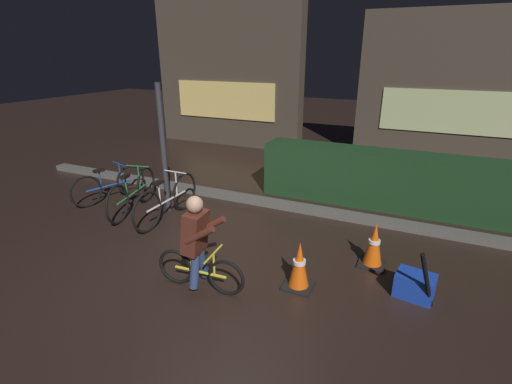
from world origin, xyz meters
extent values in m
plane|color=black|center=(0.00, 0.00, 0.00)|extent=(40.00, 40.00, 0.00)
cube|color=#56544F|center=(0.00, 2.20, 0.06)|extent=(12.00, 0.24, 0.12)
cube|color=#19381C|center=(1.80, 3.10, 0.53)|extent=(4.80, 0.70, 1.07)
cube|color=#42382D|center=(-3.43, 6.50, 2.44)|extent=(4.72, 0.50, 4.88)
cube|color=#F2D172|center=(-3.43, 6.23, 1.40)|extent=(3.30, 0.04, 1.10)
cube|color=#42382D|center=(2.72, 7.20, 1.91)|extent=(4.59, 0.50, 3.83)
cube|color=#BFCC8C|center=(2.72, 6.93, 1.34)|extent=(3.22, 0.04, 1.10)
cylinder|color=#2D2D33|center=(-1.89, 1.20, 1.16)|extent=(0.10, 0.10, 2.32)
torus|color=black|center=(-3.10, 1.57, 0.31)|extent=(0.23, 0.61, 0.62)
torus|color=black|center=(-3.38, 0.69, 0.31)|extent=(0.23, 0.61, 0.62)
cylinder|color=#19479E|center=(-3.24, 1.13, 0.31)|extent=(0.32, 0.90, 0.04)
cylinder|color=#19479E|center=(-3.29, 0.97, 0.49)|extent=(0.03, 0.03, 0.35)
cube|color=black|center=(-3.29, 0.97, 0.66)|extent=(0.16, 0.22, 0.05)
cylinder|color=#19479E|center=(-3.16, 1.37, 0.51)|extent=(0.03, 0.03, 0.39)
cylinder|color=#19479E|center=(-3.16, 1.37, 0.70)|extent=(0.45, 0.16, 0.02)
torus|color=black|center=(-2.55, 1.41, 0.35)|extent=(0.20, 0.69, 0.70)
torus|color=black|center=(-2.31, 0.39, 0.35)|extent=(0.20, 0.69, 0.70)
cylinder|color=#236B38|center=(-2.43, 0.90, 0.35)|extent=(0.28, 1.03, 0.04)
cylinder|color=#236B38|center=(-2.39, 0.72, 0.55)|extent=(0.03, 0.03, 0.39)
cube|color=black|center=(-2.39, 0.72, 0.74)|extent=(0.14, 0.22, 0.05)
cylinder|color=#236B38|center=(-2.50, 1.18, 0.57)|extent=(0.03, 0.03, 0.44)
cylinder|color=#236B38|center=(-2.50, 1.18, 0.79)|extent=(0.45, 0.13, 0.02)
torus|color=black|center=(-1.63, 1.40, 0.35)|extent=(0.04, 0.70, 0.70)
torus|color=black|center=(-1.63, 0.34, 0.35)|extent=(0.04, 0.70, 0.70)
cylinder|color=silver|center=(-1.63, 0.87, 0.35)|extent=(0.04, 1.06, 0.04)
cylinder|color=silver|center=(-1.63, 0.69, 0.55)|extent=(0.03, 0.03, 0.40)
cube|color=black|center=(-1.63, 0.69, 0.75)|extent=(0.10, 0.20, 0.05)
cylinder|color=silver|center=(-1.63, 1.16, 0.57)|extent=(0.03, 0.03, 0.45)
cylinder|color=silver|center=(-1.63, 1.16, 0.80)|extent=(0.46, 0.02, 0.02)
cube|color=black|center=(1.11, -0.10, 0.01)|extent=(0.36, 0.36, 0.03)
cone|color=#EA560F|center=(1.11, -0.10, 0.33)|extent=(0.26, 0.26, 0.60)
cylinder|color=white|center=(1.11, -0.10, 0.36)|extent=(0.16, 0.16, 0.05)
cube|color=black|center=(1.88, 0.82, 0.01)|extent=(0.36, 0.36, 0.03)
cone|color=#EA560F|center=(1.88, 0.82, 0.34)|extent=(0.26, 0.26, 0.61)
cylinder|color=white|center=(1.88, 0.82, 0.37)|extent=(0.16, 0.16, 0.05)
cube|color=#193DB7|center=(2.45, 0.30, 0.15)|extent=(0.48, 0.38, 0.30)
torus|color=black|center=(0.36, -0.63, 0.24)|extent=(0.49, 0.08, 0.48)
torus|color=black|center=(-0.34, -0.67, 0.24)|extent=(0.49, 0.08, 0.48)
cylinder|color=gold|center=(0.01, -0.65, 0.24)|extent=(0.70, 0.09, 0.04)
cylinder|color=gold|center=(-0.11, -0.66, 0.37)|extent=(0.03, 0.03, 0.26)
cube|color=black|center=(-0.11, -0.66, 0.51)|extent=(0.21, 0.11, 0.05)
cylinder|color=gold|center=(0.21, -0.64, 0.39)|extent=(0.03, 0.03, 0.30)
cylinder|color=gold|center=(0.21, -0.64, 0.54)|extent=(0.06, 0.46, 0.02)
cylinder|color=navy|center=(-0.01, -0.55, 0.30)|extent=(0.12, 0.22, 0.42)
cylinder|color=navy|center=(0.00, -0.75, 0.30)|extent=(0.12, 0.22, 0.42)
cube|color=#512319|center=(-0.03, -0.65, 0.79)|extent=(0.28, 0.34, 0.54)
sphere|color=tan|center=(-0.01, -0.65, 1.15)|extent=(0.20, 0.20, 0.20)
cylinder|color=#512319|center=(0.10, -0.50, 0.84)|extent=(0.40, 0.11, 0.29)
cylinder|color=#512319|center=(0.12, -0.78, 0.84)|extent=(0.40, 0.11, 0.29)
ellipsoid|color=black|center=(-0.10, -0.46, 0.74)|extent=(0.33, 0.18, 0.24)
cylinder|color=black|center=(2.55, 0.05, 0.40)|extent=(0.26, 0.34, 0.80)
camera|label=1|loc=(2.28, -3.94, 2.79)|focal=26.01mm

